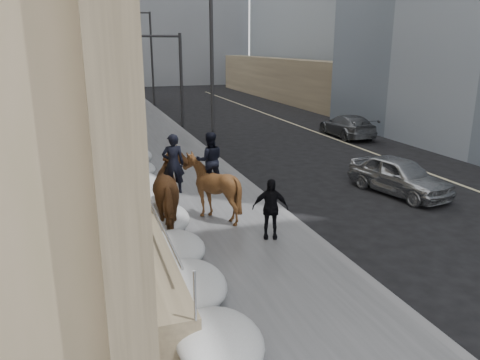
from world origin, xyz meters
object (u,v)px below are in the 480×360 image
pedestrian (270,208)px  car_grey (347,126)px  car_silver (399,176)px  mounted_horse_left (174,190)px  mounted_horse_right (211,183)px

pedestrian → car_grey: bearing=71.4°
pedestrian → car_silver: size_ratio=0.42×
mounted_horse_left → car_silver: bearing=-168.3°
mounted_horse_left → pedestrian: mounted_horse_left is taller
mounted_horse_right → car_silver: size_ratio=0.66×
pedestrian → car_silver: pedestrian is taller
mounted_horse_right → mounted_horse_left: bearing=31.3°
car_grey → pedestrian: bearing=54.3°
mounted_horse_left → mounted_horse_right: bearing=-152.0°
mounted_horse_left → pedestrian: (2.36, -1.47, -0.32)m
mounted_horse_right → car_silver: bearing=-168.1°
mounted_horse_right → car_grey: mounted_horse_right is taller
car_silver → mounted_horse_left: bearing=175.3°
pedestrian → mounted_horse_left: bearing=167.7°
pedestrian → car_silver: bearing=42.2°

